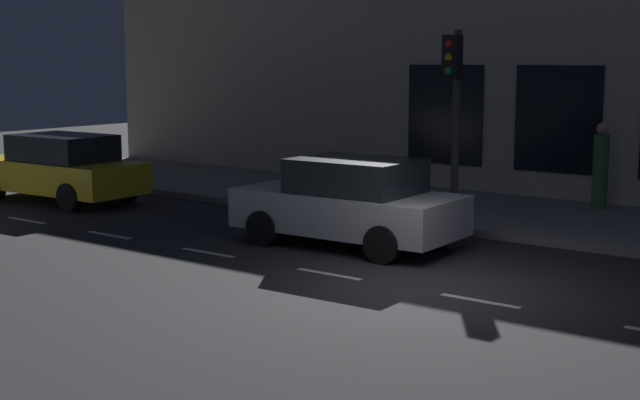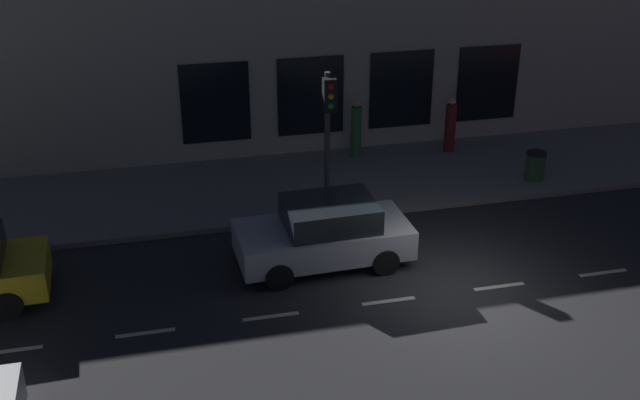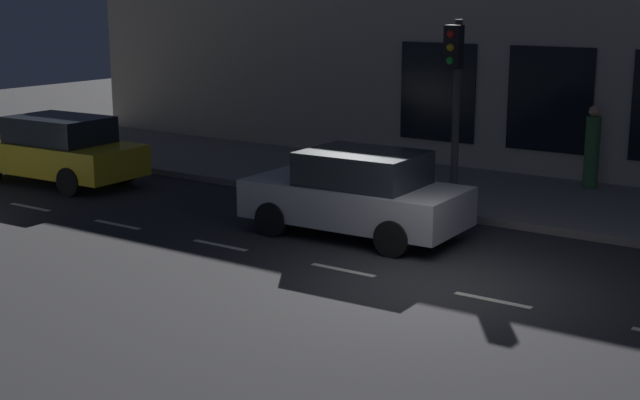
# 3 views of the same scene
# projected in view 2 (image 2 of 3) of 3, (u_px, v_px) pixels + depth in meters

# --- Properties ---
(ground_plane) EXTENTS (60.00, 60.00, 0.00)m
(ground_plane) POSITION_uv_depth(u_px,v_px,m) (457.00, 292.00, 17.21)
(ground_plane) COLOR #28282B
(sidewalk) EXTENTS (4.50, 32.00, 0.15)m
(sidewalk) POSITION_uv_depth(u_px,v_px,m) (376.00, 178.00, 22.67)
(sidewalk) COLOR gray
(sidewalk) RESTS_ON ground
(building_facade) EXTENTS (0.65, 32.00, 6.02)m
(building_facade) POSITION_uv_depth(u_px,v_px,m) (354.00, 57.00, 23.63)
(building_facade) COLOR beige
(building_facade) RESTS_ON ground
(lane_centre_line) EXTENTS (0.12, 27.20, 0.01)m
(lane_centre_line) POSITION_uv_depth(u_px,v_px,m) (499.00, 286.00, 17.42)
(lane_centre_line) COLOR beige
(lane_centre_line) RESTS_ON ground
(traffic_light) EXTENTS (0.49, 0.32, 3.71)m
(traffic_light) POSITION_uv_depth(u_px,v_px,m) (328.00, 119.00, 19.54)
(traffic_light) COLOR #424244
(traffic_light) RESTS_ON sidewalk
(parked_car_0) EXTENTS (2.05, 4.08, 1.58)m
(parked_car_0) POSITION_uv_depth(u_px,v_px,m) (325.00, 233.00, 18.05)
(parked_car_0) COLOR #B7B7BC
(parked_car_0) RESTS_ON ground
(pedestrian_0) EXTENTS (0.46, 0.46, 1.83)m
(pedestrian_0) POSITION_uv_depth(u_px,v_px,m) (356.00, 129.00, 23.59)
(pedestrian_0) COLOR #336B38
(pedestrian_0) RESTS_ON sidewalk
(pedestrian_1) EXTENTS (0.43, 0.43, 1.72)m
(pedestrian_1) POSITION_uv_depth(u_px,v_px,m) (450.00, 127.00, 24.00)
(pedestrian_1) COLOR maroon
(pedestrian_1) RESTS_ON sidewalk
(trash_bin) EXTENTS (0.57, 0.57, 0.83)m
(trash_bin) POSITION_uv_depth(u_px,v_px,m) (535.00, 166.00, 22.22)
(trash_bin) COLOR #2D5633
(trash_bin) RESTS_ON sidewalk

